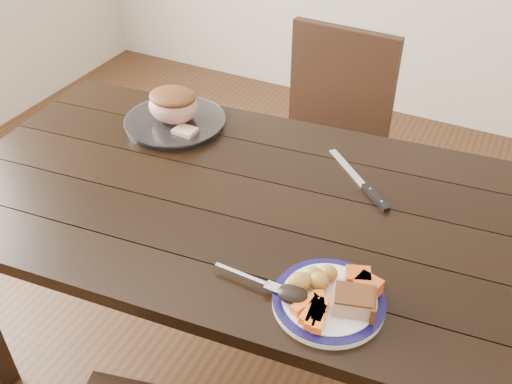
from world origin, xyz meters
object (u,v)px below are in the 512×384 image
at_px(dinner_plate, 329,301).
at_px(roast_joint, 173,106).
at_px(chair_far, 326,137).
at_px(carving_knife, 368,190).
at_px(serving_platter, 175,123).
at_px(pork_slice, 354,302).
at_px(dining_table, 234,220).
at_px(fork, 254,280).

bearing_deg(dinner_plate, roast_joint, 145.73).
distance_m(chair_far, carving_knife, 0.68).
bearing_deg(serving_platter, pork_slice, -32.57).
height_order(dinner_plate, serving_platter, serving_platter).
distance_m(dining_table, roast_joint, 0.46).
relative_size(roast_joint, carving_knife, 0.66).
bearing_deg(pork_slice, serving_platter, 147.43).
height_order(serving_platter, roast_joint, roast_joint).
distance_m(dining_table, serving_platter, 0.44).
bearing_deg(chair_far, pork_slice, 115.24).
bearing_deg(roast_joint, chair_far, 53.93).
height_order(dining_table, roast_joint, roast_joint).
xyz_separation_m(pork_slice, carving_knife, (-0.10, 0.44, -0.03)).
bearing_deg(dining_table, serving_platter, 145.23).
relative_size(dining_table, dinner_plate, 6.68).
distance_m(dining_table, dinner_plate, 0.47).
height_order(dinner_plate, pork_slice, pork_slice).
relative_size(chair_far, carving_knife, 3.71).
bearing_deg(carving_knife, pork_slice, -34.29).
relative_size(chair_far, dinner_plate, 3.69).
xyz_separation_m(dinner_plate, roast_joint, (-0.73, 0.50, 0.06)).
distance_m(serving_platter, pork_slice, 0.93).
relative_size(serving_platter, roast_joint, 1.95).
bearing_deg(dinner_plate, chair_far, 110.37).
xyz_separation_m(dining_table, chair_far, (0.01, 0.74, -0.13)).
height_order(chair_far, roast_joint, chair_far).
xyz_separation_m(chair_far, dinner_plate, (0.37, -0.99, 0.23)).
height_order(fork, carving_knife, fork).
relative_size(dining_table, fork, 9.46).
relative_size(dinner_plate, fork, 1.42).
height_order(pork_slice, fork, pork_slice).
bearing_deg(pork_slice, dining_table, 149.30).
height_order(dining_table, carving_knife, carving_knife).
xyz_separation_m(serving_platter, roast_joint, (0.00, 0.00, 0.06)).
bearing_deg(fork, chair_far, 102.82).
bearing_deg(roast_joint, serving_platter, 0.00).
bearing_deg(pork_slice, carving_knife, 103.32).
relative_size(dinner_plate, pork_slice, 2.89).
height_order(pork_slice, roast_joint, roast_joint).
distance_m(fork, roast_joint, 0.77).
height_order(pork_slice, carving_knife, pork_slice).
bearing_deg(pork_slice, chair_far, 113.07).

